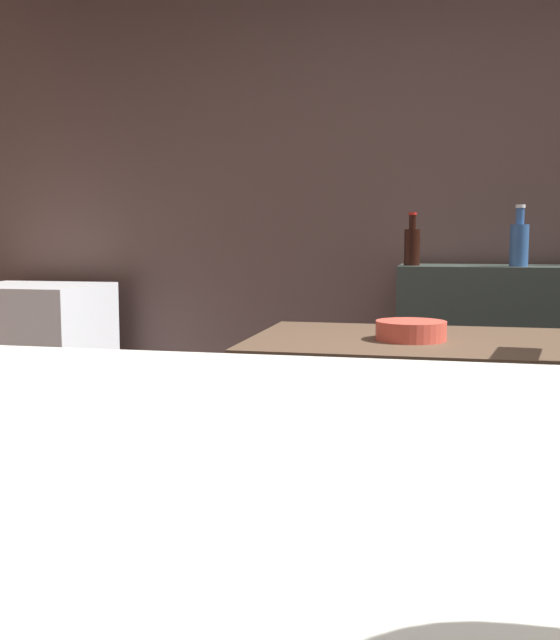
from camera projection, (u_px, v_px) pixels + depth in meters
name	position (u px, v px, depth m)	size (l,w,h in m)	color
wall_back	(494.00, 200.00, 3.28)	(5.20, 0.10, 2.70)	brown
back_shelf	(487.00, 391.00, 3.10)	(0.76, 0.36, 1.06)	#353F39
mini_fridge	(35.00, 389.00, 3.38)	(0.60, 0.58, 0.97)	white
mixing_bowl	(411.00, 330.00, 1.84)	(0.18, 0.18, 0.05)	#CA4A3A
bottle_hot_sauce	(412.00, 245.00, 3.04)	(0.07, 0.07, 0.22)	black
bottle_olive_oil	(519.00, 243.00, 2.93)	(0.07, 0.07, 0.25)	#31578F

